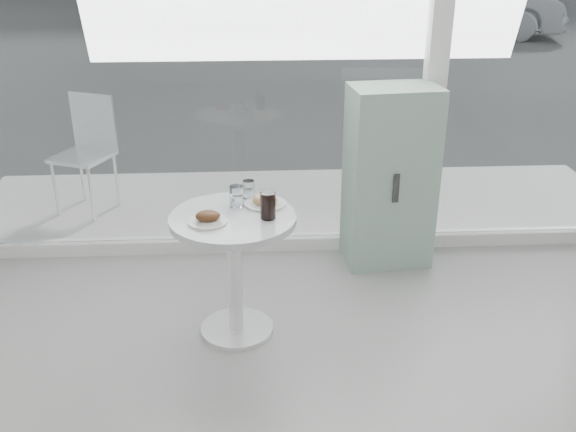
{
  "coord_description": "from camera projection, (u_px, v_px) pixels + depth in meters",
  "views": [
    {
      "loc": [
        -0.38,
        -1.4,
        2.24
      ],
      "look_at": [
        -0.2,
        1.7,
        0.85
      ],
      "focal_mm": 40.0,
      "sensor_mm": 36.0,
      "label": 1
    }
  ],
  "objects": [
    {
      "name": "patio_deck",
      "position": [
        297.0,
        204.0,
        5.66
      ],
      "size": [
        5.6,
        1.6,
        0.05
      ],
      "primitive_type": "cube",
      "color": "silver",
      "rests_on": "ground"
    },
    {
      "name": "patio_chair",
      "position": [
        87.0,
        146.0,
        5.32
      ],
      "size": [
        0.55,
        0.55,
        0.96
      ],
      "rotation": [
        0.0,
        0.0,
        -0.41
      ],
      "color": "white",
      "rests_on": "patio_deck"
    },
    {
      "name": "water_tumbler_a",
      "position": [
        237.0,
        198.0,
        3.69
      ],
      "size": [
        0.08,
        0.08,
        0.13
      ],
      "color": "white",
      "rests_on": "main_table"
    },
    {
      "name": "mint_cabinet",
      "position": [
        390.0,
        177.0,
        4.51
      ],
      "size": [
        0.64,
        0.46,
        1.29
      ],
      "rotation": [
        0.0,
        0.0,
        0.11
      ],
      "color": "#85AA97",
      "rests_on": "ground"
    },
    {
      "name": "cola_glass",
      "position": [
        268.0,
        205.0,
        3.54
      ],
      "size": [
        0.09,
        0.09,
        0.16
      ],
      "color": "white",
      "rests_on": "main_table"
    },
    {
      "name": "storefront",
      "position": [
        318.0,
        17.0,
        4.25
      ],
      "size": [
        5.0,
        0.14,
        3.0
      ],
      "color": "white",
      "rests_on": "ground"
    },
    {
      "name": "car_silver",
      "position": [
        460.0,
        3.0,
        14.45
      ],
      "size": [
        4.66,
        2.43,
        1.46
      ],
      "primitive_type": "imported",
      "rotation": [
        0.0,
        0.0,
        1.36
      ],
      "color": "#96989D",
      "rests_on": "street"
    },
    {
      "name": "room_shell",
      "position": [
        518.0,
        184.0,
        0.92
      ],
      "size": [
        6.0,
        6.0,
        6.0
      ],
      "color": "white",
      "rests_on": "ground"
    },
    {
      "name": "street",
      "position": [
        264.0,
        23.0,
        16.79
      ],
      "size": [
        40.0,
        24.0,
        0.0
      ],
      "primitive_type": "cube",
      "color": "#393939",
      "rests_on": "ground"
    },
    {
      "name": "plate_donut",
      "position": [
        265.0,
        201.0,
        3.74
      ],
      "size": [
        0.24,
        0.24,
        0.06
      ],
      "color": "silver",
      "rests_on": "main_table"
    },
    {
      "name": "main_table",
      "position": [
        234.0,
        250.0,
        3.69
      ],
      "size": [
        0.72,
        0.72,
        0.77
      ],
      "color": "white",
      "rests_on": "ground"
    },
    {
      "name": "water_tumbler_b",
      "position": [
        249.0,
        190.0,
        3.81
      ],
      "size": [
        0.07,
        0.07,
        0.11
      ],
      "color": "white",
      "rests_on": "main_table"
    },
    {
      "name": "plate_fritter",
      "position": [
        208.0,
        218.0,
        3.51
      ],
      "size": [
        0.22,
        0.22,
        0.07
      ],
      "color": "silver",
      "rests_on": "main_table"
    }
  ]
}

